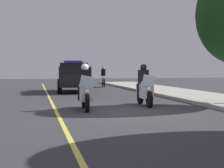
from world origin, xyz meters
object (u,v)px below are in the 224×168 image
police_motorcycle_lead_right (144,89)px  cyclist_background (103,77)px  police_motorcycle_lead_left (85,91)px  police_suv (73,76)px

police_motorcycle_lead_right → cyclist_background: 14.05m
police_motorcycle_lead_left → police_motorcycle_lead_right: 2.70m
police_motorcycle_lead_left → police_suv: bearing=176.3°
police_motorcycle_lead_right → cyclist_background: bearing=175.7°
police_suv → police_motorcycle_lead_left: bearing=-3.7°
cyclist_background → police_suv: bearing=-31.0°
police_suv → cyclist_background: bearing=149.0°
cyclist_background → police_motorcycle_lead_right: bearing=-4.3°
police_motorcycle_lead_left → cyclist_background: (-14.83, 3.64, 0.14)m
police_suv → cyclist_background: 5.81m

